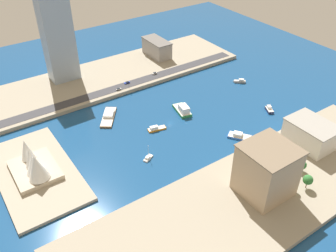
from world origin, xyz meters
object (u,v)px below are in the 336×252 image
(hatchback_blue, at_px, (127,82))
(sedan_silver, at_px, (119,89))
(van_white, at_px, (155,73))
(traffic_light_waterfront, at_px, (129,84))
(opera_landmark, at_px, (34,164))
(patrol_launch_navy, at_px, (269,110))
(yacht_sleek_gray, at_px, (240,81))
(sailboat_small_white, at_px, (148,158))
(water_taxi_orange, at_px, (156,128))
(ferry_green_doubledeck, at_px, (183,110))
(hotel_broad_white, at_px, (311,134))
(carpark_squat_concrete, at_px, (157,48))
(catamaran_blue, at_px, (239,136))
(tower_tall_glass, at_px, (58,36))
(apartment_midrise_tan, at_px, (267,171))
(barge_flat_brown, at_px, (109,116))

(hatchback_blue, relative_size, sedan_silver, 1.14)
(van_white, relative_size, sedan_silver, 1.00)
(traffic_light_waterfront, distance_m, opera_landmark, 115.42)
(patrol_launch_navy, bearing_deg, opera_landmark, 80.15)
(hatchback_blue, bearing_deg, traffic_light_waterfront, 162.20)
(yacht_sleek_gray, height_order, van_white, van_white)
(sailboat_small_white, xyz_separation_m, opera_landmark, (25.68, 65.80, 8.44))
(sailboat_small_white, distance_m, water_taxi_orange, 32.97)
(traffic_light_waterfront, bearing_deg, ferry_green_doubledeck, -160.54)
(opera_landmark, bearing_deg, patrol_launch_navy, -99.85)
(hotel_broad_white, bearing_deg, carpark_squat_concrete, 2.54)
(catamaran_blue, height_order, tower_tall_glass, tower_tall_glass)
(apartment_midrise_tan, xyz_separation_m, sedan_silver, (152.11, 13.57, -14.88))
(sedan_silver, xyz_separation_m, opera_landmark, (-61.53, 90.47, 5.31))
(sedan_silver, bearing_deg, catamaran_blue, -158.32)
(water_taxi_orange, bearing_deg, barge_flat_brown, 32.13)
(water_taxi_orange, bearing_deg, sedan_silver, -2.41)
(apartment_midrise_tan, bearing_deg, water_taxi_orange, 10.27)
(tower_tall_glass, xyz_separation_m, hatchback_blue, (-40.68, -40.85, -37.92))
(catamaran_blue, relative_size, apartment_midrise_tan, 0.56)
(barge_flat_brown, relative_size, water_taxi_orange, 1.87)
(sailboat_small_white, distance_m, traffic_light_waterfront, 91.19)
(sedan_silver, bearing_deg, ferry_green_doubledeck, -153.62)
(ferry_green_doubledeck, xyz_separation_m, hotel_broad_white, (-83.28, -45.36, 8.76))
(opera_landmark, bearing_deg, traffic_light_waterfront, -59.31)
(patrol_launch_navy, xyz_separation_m, van_white, (99.02, 44.20, 2.65))
(ferry_green_doubledeck, bearing_deg, sailboat_small_white, 121.80)
(ferry_green_doubledeck, distance_m, van_white, 63.50)
(hatchback_blue, distance_m, sedan_silver, 13.06)
(carpark_squat_concrete, bearing_deg, catamaran_blue, 170.78)
(traffic_light_waterfront, bearing_deg, carpark_squat_concrete, -52.64)
(carpark_squat_concrete, bearing_deg, hotel_broad_white, -177.46)
(van_white, bearing_deg, water_taxi_orange, 148.09)
(yacht_sleek_gray, xyz_separation_m, hotel_broad_white, (-93.96, 25.80, 10.05))
(barge_flat_brown, height_order, patrol_launch_navy, patrol_launch_navy)
(traffic_light_waterfront, bearing_deg, hotel_broad_white, -154.79)
(van_white, xyz_separation_m, opera_landmark, (-68.57, 131.25, 5.31))
(sailboat_small_white, distance_m, van_white, 114.78)
(catamaran_blue, distance_m, patrol_launch_navy, 45.26)
(carpark_squat_concrete, height_order, hotel_broad_white, hotel_broad_white)
(catamaran_blue, relative_size, yacht_sleek_gray, 1.70)
(carpark_squat_concrete, relative_size, van_white, 7.32)
(catamaran_blue, distance_m, yacht_sleek_gray, 82.60)
(barge_flat_brown, relative_size, patrol_launch_navy, 2.50)
(apartment_midrise_tan, bearing_deg, hotel_broad_white, -76.81)
(water_taxi_orange, height_order, carpark_squat_concrete, carpark_squat_concrete)
(barge_flat_brown, xyz_separation_m, yacht_sleek_gray, (-15.74, -122.50, 0.02))
(patrol_launch_navy, height_order, apartment_midrise_tan, apartment_midrise_tan)
(apartment_midrise_tan, bearing_deg, sedan_silver, 5.10)
(traffic_light_waterfront, bearing_deg, yacht_sleek_gray, -114.93)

